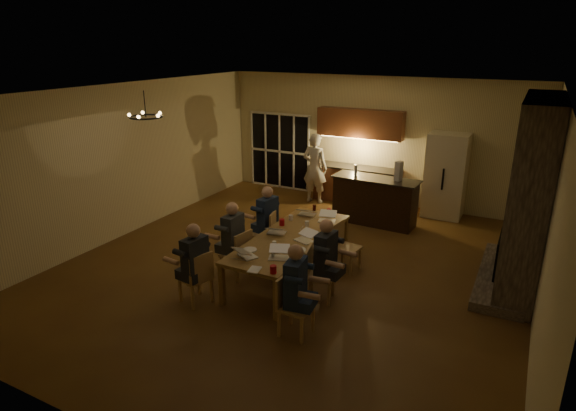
{
  "coord_description": "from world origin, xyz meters",
  "views": [
    {
      "loc": [
        3.64,
        -7.24,
        4.01
      ],
      "look_at": [
        -0.28,
        0.3,
        1.09
      ],
      "focal_mm": 30.0,
      "sensor_mm": 36.0,
      "label": 1
    }
  ],
  "objects_px": {
    "bar_island": "(375,201)",
    "bar_blender": "(399,171)",
    "chandelier": "(146,117)",
    "chair_right_near": "(296,307)",
    "person_left_mid": "(233,240)",
    "laptop_d": "(304,235)",
    "chair_left_far": "(264,232)",
    "laptop_a": "(247,250)",
    "person_left_near": "(196,265)",
    "person_right_near": "(295,290)",
    "chair_right_mid": "(320,275)",
    "redcup_mid": "(282,222)",
    "redcup_near": "(273,269)",
    "plate_far": "(330,225)",
    "chair_left_near": "(195,277)",
    "chair_right_far": "(347,247)",
    "mug_front": "(274,244)",
    "can_cola": "(314,208)",
    "laptop_b": "(279,252)",
    "can_silver": "(273,250)",
    "standing_person": "(315,168)",
    "mug_mid": "(307,224)",
    "mug_back": "(291,218)",
    "dining_table": "(291,256)",
    "laptop_e": "(307,209)",
    "laptop_c": "(277,227)",
    "person_right_mid": "(326,260)",
    "plate_left": "(250,250)",
    "bar_bottle": "(356,170)",
    "chair_left_mid": "(236,254)",
    "plate_near": "(298,250)",
    "person_left_far": "(268,220)",
    "laptop_f": "(327,216)",
    "redcup_far": "(329,212)"
  },
  "relations": [
    {
      "from": "chair_left_near",
      "to": "chair_right_far",
      "type": "bearing_deg",
      "value": 160.11
    },
    {
      "from": "redcup_far",
      "to": "plate_left",
      "type": "bearing_deg",
      "value": -102.37
    },
    {
      "from": "chair_left_far",
      "to": "laptop_a",
      "type": "height_order",
      "value": "laptop_a"
    },
    {
      "from": "mug_mid",
      "to": "chair_left_far",
      "type": "bearing_deg",
      "value": 179.58
    },
    {
      "from": "chandelier",
      "to": "chair_right_near",
      "type": "bearing_deg",
      "value": -15.91
    },
    {
      "from": "mug_mid",
      "to": "redcup_near",
      "type": "xyz_separation_m",
      "value": [
        0.37,
        -1.95,
        0.01
      ]
    },
    {
      "from": "bar_island",
      "to": "plate_near",
      "type": "relative_size",
      "value": 7.03
    },
    {
      "from": "bar_island",
      "to": "bar_blender",
      "type": "height_order",
      "value": "bar_blender"
    },
    {
      "from": "chair_right_near",
      "to": "mug_mid",
      "type": "height_order",
      "value": "chair_right_near"
    },
    {
      "from": "chair_right_near",
      "to": "standing_person",
      "type": "height_order",
      "value": "standing_person"
    },
    {
      "from": "chair_right_far",
      "to": "laptop_e",
      "type": "bearing_deg",
      "value": 72.58
    },
    {
      "from": "can_silver",
      "to": "can_cola",
      "type": "relative_size",
      "value": 1.0
    },
    {
      "from": "laptop_f",
      "to": "person_left_mid",
      "type": "bearing_deg",
      "value": -141.64
    },
    {
      "from": "can_cola",
      "to": "laptop_b",
      "type": "bearing_deg",
      "value": -79.23
    },
    {
      "from": "bar_bottle",
      "to": "redcup_mid",
      "type": "bearing_deg",
      "value": -98.09
    },
    {
      "from": "chair_right_near",
      "to": "person_right_mid",
      "type": "height_order",
      "value": "person_right_mid"
    },
    {
      "from": "person_left_near",
      "to": "mug_front",
      "type": "relative_size",
      "value": 13.8
    },
    {
      "from": "chair_left_far",
      "to": "person_left_far",
      "type": "xyz_separation_m",
      "value": [
        0.06,
        0.06,
        0.24
      ]
    },
    {
      "from": "chair_right_mid",
      "to": "redcup_near",
      "type": "distance_m",
      "value": 0.99
    },
    {
      "from": "chair_right_mid",
      "to": "redcup_mid",
      "type": "distance_m",
      "value": 1.58
    },
    {
      "from": "person_left_near",
      "to": "person_right_near",
      "type": "bearing_deg",
      "value": 97.89
    },
    {
      "from": "can_cola",
      "to": "plate_left",
      "type": "xyz_separation_m",
      "value": [
        -0.13,
        -2.27,
        -0.05
      ]
    },
    {
      "from": "dining_table",
      "to": "chandelier",
      "type": "xyz_separation_m",
      "value": [
        -2.51,
        -0.63,
        2.38
      ]
    },
    {
      "from": "chair_left_far",
      "to": "plate_left",
      "type": "xyz_separation_m",
      "value": [
        0.57,
        -1.42,
        0.31
      ]
    },
    {
      "from": "person_left_near",
      "to": "bar_blender",
      "type": "bearing_deg",
      "value": 166.36
    },
    {
      "from": "laptop_d",
      "to": "can_silver",
      "type": "height_order",
      "value": "laptop_d"
    },
    {
      "from": "redcup_mid",
      "to": "plate_near",
      "type": "relative_size",
      "value": 0.43
    },
    {
      "from": "bar_bottle",
      "to": "standing_person",
      "type": "bearing_deg",
      "value": 150.9
    },
    {
      "from": "can_cola",
      "to": "redcup_mid",
      "type": "bearing_deg",
      "value": -100.66
    },
    {
      "from": "bar_blender",
      "to": "chair_left_far",
      "type": "bearing_deg",
      "value": -105.38
    },
    {
      "from": "laptop_c",
      "to": "can_cola",
      "type": "bearing_deg",
      "value": -107.62
    },
    {
      "from": "plate_near",
      "to": "plate_far",
      "type": "xyz_separation_m",
      "value": [
        0.02,
        1.3,
        0.0
      ]
    },
    {
      "from": "mug_back",
      "to": "dining_table",
      "type": "bearing_deg",
      "value": -63.2
    },
    {
      "from": "standing_person",
      "to": "mug_front",
      "type": "bearing_deg",
      "value": 107.39
    },
    {
      "from": "person_right_mid",
      "to": "plate_left",
      "type": "bearing_deg",
      "value": 110.66
    },
    {
      "from": "dining_table",
      "to": "laptop_b",
      "type": "distance_m",
      "value": 1.04
    },
    {
      "from": "plate_left",
      "to": "bar_bottle",
      "type": "relative_size",
      "value": 0.97
    },
    {
      "from": "person_right_near",
      "to": "chair_right_far",
      "type": "bearing_deg",
      "value": -5.41
    },
    {
      "from": "laptop_c",
      "to": "can_cola",
      "type": "distance_m",
      "value": 1.41
    },
    {
      "from": "redcup_mid",
      "to": "mug_front",
      "type": "bearing_deg",
      "value": -69.19
    },
    {
      "from": "can_silver",
      "to": "can_cola",
      "type": "xyz_separation_m",
      "value": [
        -0.27,
        2.21,
        0.0
      ]
    },
    {
      "from": "redcup_near",
      "to": "plate_far",
      "type": "bearing_deg",
      "value": 90.5
    },
    {
      "from": "laptop_f",
      "to": "plate_near",
      "type": "height_order",
      "value": "laptop_f"
    },
    {
      "from": "laptop_d",
      "to": "redcup_mid",
      "type": "height_order",
      "value": "laptop_d"
    },
    {
      "from": "mug_front",
      "to": "person_left_far",
      "type": "bearing_deg",
      "value": 124.21
    },
    {
      "from": "person_left_mid",
      "to": "laptop_d",
      "type": "height_order",
      "value": "person_left_mid"
    },
    {
      "from": "chair_left_mid",
      "to": "person_right_near",
      "type": "distance_m",
      "value": 2.05
    },
    {
      "from": "chair_left_far",
      "to": "bar_blender",
      "type": "height_order",
      "value": "bar_blender"
    },
    {
      "from": "bar_blender",
      "to": "redcup_mid",
      "type": "bearing_deg",
      "value": -96.05
    },
    {
      "from": "chandelier",
      "to": "bar_bottle",
      "type": "distance_m",
      "value": 4.88
    }
  ]
}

